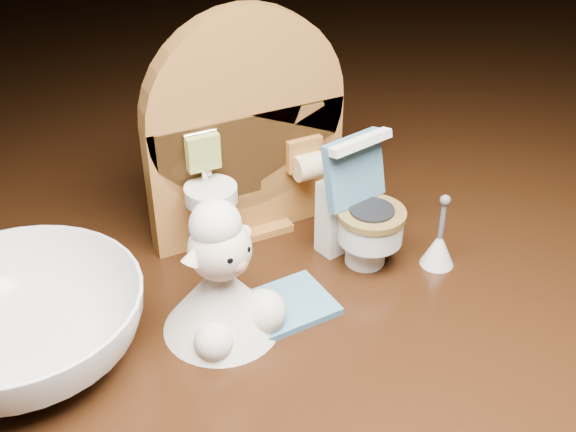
# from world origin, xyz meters

# --- Properties ---
(backdrop_panel) EXTENTS (0.13, 0.05, 0.15)m
(backdrop_panel) POSITION_xyz_m (-0.00, 0.06, 0.07)
(backdrop_panel) COLOR #9E6229
(backdrop_panel) RESTS_ON ground
(toy_toilet) EXTENTS (0.05, 0.06, 0.08)m
(toy_toilet) POSITION_xyz_m (0.05, 0.01, 0.03)
(toy_toilet) COLOR white
(toy_toilet) RESTS_ON ground
(bath_mat) EXTENTS (0.05, 0.05, 0.00)m
(bath_mat) POSITION_xyz_m (-0.01, -0.02, 0.00)
(bath_mat) COLOR teal
(bath_mat) RESTS_ON ground
(toilet_brush) EXTENTS (0.02, 0.02, 0.05)m
(toilet_brush) POSITION_xyz_m (0.09, -0.02, 0.01)
(toilet_brush) COLOR white
(toilet_brush) RESTS_ON ground
(plush_lamb) EXTENTS (0.07, 0.07, 0.08)m
(plush_lamb) POSITION_xyz_m (-0.05, -0.02, 0.03)
(plush_lamb) COLOR silver
(plush_lamb) RESTS_ON ground
(ceramic_bowl) EXTENTS (0.15, 0.15, 0.04)m
(ceramic_bowl) POSITION_xyz_m (-0.15, 0.01, 0.02)
(ceramic_bowl) COLOR white
(ceramic_bowl) RESTS_ON ground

